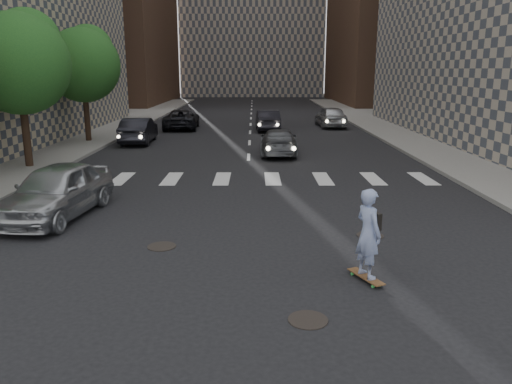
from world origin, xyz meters
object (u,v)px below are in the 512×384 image
tree_b (20,59)px  silver_sedan (57,191)px  traffic_car_e (268,120)px  tree_c (84,62)px  traffic_car_c (182,119)px  traffic_car_b (279,142)px  traffic_car_d (331,117)px  skateboarder (368,233)px  traffic_car_a (139,130)px

tree_b → silver_sedan: tree_b is taller
traffic_car_e → tree_c: bearing=26.3°
silver_sedan → tree_b: bearing=126.0°
tree_c → traffic_car_e: tree_c is taller
traffic_car_c → traffic_car_e: bearing=168.8°
traffic_car_b → traffic_car_d: bearing=-108.1°
tree_b → traffic_car_e: bearing=52.5°
skateboarder → traffic_car_d: 28.20m
traffic_car_c → traffic_car_d: traffic_car_d is taller
tree_c → traffic_car_e: bearing=28.9°
skateboarder → silver_sedan: bearing=125.4°
tree_c → skateboarder: tree_c is taller
skateboarder → traffic_car_c: size_ratio=0.39×
skateboarder → traffic_car_c: 27.88m
traffic_car_d → traffic_car_c: bearing=3.4°
tree_b → tree_c: (0.00, 8.00, 0.00)m
skateboarder → traffic_car_e: size_ratio=0.45×
silver_sedan → traffic_car_d: silver_sedan is taller
tree_c → tree_b: bearing=-90.0°
tree_c → traffic_car_a: bearing=-4.8°
skateboarder → traffic_car_e: skateboarder is taller
traffic_car_b → traffic_car_e: size_ratio=1.02×
traffic_car_a → traffic_car_c: (1.51, 7.11, -0.05)m
traffic_car_d → traffic_car_e: traffic_car_d is taller
skateboarder → silver_sedan: size_ratio=0.42×
traffic_car_c → silver_sedan: bearing=86.3°
silver_sedan → traffic_car_a: 15.13m
traffic_car_c → traffic_car_d: size_ratio=1.09×
tree_b → skateboarder: size_ratio=3.38×
silver_sedan → tree_c: bearing=112.1°
traffic_car_c → traffic_car_e: (6.22, -0.97, 0.03)m
traffic_car_d → silver_sedan: bearing=61.2°
traffic_car_a → traffic_car_c: 7.27m
skateboarder → silver_sedan: (-8.07, 4.62, -0.24)m
tree_c → traffic_car_a: size_ratio=1.46×
tree_c → traffic_car_e: 12.81m
tree_b → traffic_car_c: size_ratio=1.32×
skateboarder → traffic_car_b: skateboarder is taller
tree_c → silver_sedan: tree_c is taller
tree_b → skateboarder: (12.02, -11.97, -3.62)m
tree_c → traffic_car_b: bearing=-21.6°
traffic_car_a → traffic_car_d: bearing=-148.9°
tree_c → traffic_car_e: (10.68, 5.90, -3.92)m
tree_b → tree_c: bearing=90.0°
tree_b → silver_sedan: (3.95, -7.35, -3.86)m
traffic_car_a → traffic_car_e: traffic_car_a is taller
skateboarder → traffic_car_e: bearing=68.1°
tree_b → tree_c: same height
skateboarder → tree_b: bearing=110.3°
traffic_car_e → skateboarder: bearing=90.4°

